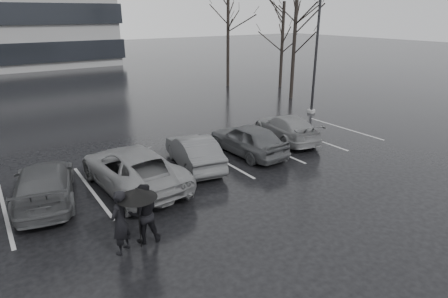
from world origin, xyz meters
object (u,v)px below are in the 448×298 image
object	(u,v)px
car_west_c	(44,184)
car_west_b	(133,168)
pedestrian_right	(144,213)
tree_north	(228,36)
pedestrian_left	(120,222)
car_main	(248,139)
car_east	(286,128)
car_west_a	(194,151)
tree_east	(294,44)
lamp_post	(317,47)
tree_ne	(282,45)

from	to	relation	value
car_west_c	car_west_b	bearing A→B (deg)	-179.09
pedestrian_right	tree_north	size ratio (longest dim) A/B	0.21
car_west_b	pedestrian_left	world-z (taller)	pedestrian_left
car_west_c	car_main	bearing A→B (deg)	-169.37
car_east	tree_north	xyz separation A→B (m)	(6.12, 14.11, 3.61)
car_main	car_west_a	distance (m)	2.77
car_west_c	pedestrian_right	bearing A→B (deg)	126.58
pedestrian_right	tree_east	world-z (taller)	tree_east
car_west_c	lamp_post	world-z (taller)	lamp_post
tree_north	car_west_c	bearing A→B (deg)	-140.49
car_west_a	tree_ne	xyz separation A→B (m)	(15.25, 11.57, 2.83)
car_main	tree_north	bearing A→B (deg)	-123.97
car_east	lamp_post	distance (m)	6.99
car_west_b	tree_ne	bearing A→B (deg)	-149.78
car_west_a	tree_north	xyz separation A→B (m)	(11.75, 14.57, 3.58)
tree_ne	car_west_c	bearing A→B (deg)	-151.44
car_main	pedestrian_right	bearing A→B (deg)	28.20
car_east	lamp_post	size ratio (longest dim) A/B	0.49
pedestrian_left	lamp_post	size ratio (longest dim) A/B	0.20
car_main	pedestrian_left	world-z (taller)	pedestrian_left
car_west_a	car_east	world-z (taller)	car_west_a
car_west_c	pedestrian_right	size ratio (longest dim) A/B	2.61
pedestrian_left	lamp_post	world-z (taller)	lamp_post
car_west_a	car_west_c	distance (m)	5.76
tree_ne	tree_north	bearing A→B (deg)	139.40
car_west_a	car_west_b	bearing A→B (deg)	19.62
car_west_c	pedestrian_left	size ratio (longest dim) A/B	2.52
car_east	tree_ne	xyz separation A→B (m)	(9.62, 11.11, 2.86)
car_east	pedestrian_right	bearing A→B (deg)	37.33
car_main	car_west_b	size ratio (longest dim) A/B	0.79
pedestrian_left	lamp_post	xyz separation A→B (m)	(15.38, 7.75, 3.23)
car_main	pedestrian_left	xyz separation A→B (m)	(-7.36, -4.08, 0.19)
car_main	car_east	bearing A→B (deg)	-171.99
car_west_a	car_east	bearing A→B (deg)	-164.34
pedestrian_right	tree_ne	world-z (taller)	tree_ne
pedestrian_left	pedestrian_right	world-z (taller)	pedestrian_left
car_west_b	tree_north	xyz separation A→B (m)	(14.57, 15.01, 3.51)
tree_ne	car_main	bearing A→B (deg)	-136.99
pedestrian_right	tree_east	distance (m)	20.48
car_east	lamp_post	world-z (taller)	lamp_post
car_west_a	tree_east	distance (m)	15.20
car_main	car_east	distance (m)	2.90
car_west_a	car_east	xyz separation A→B (m)	(5.62, 0.47, -0.03)
pedestrian_right	tree_ne	distance (m)	24.79
car_west_a	car_west_b	world-z (taller)	car_west_b
car_west_a	pedestrian_left	world-z (taller)	pedestrian_left
lamp_post	tree_north	size ratio (longest dim) A/B	1.06
pedestrian_right	tree_north	distance (m)	24.49
tree_ne	car_west_a	bearing A→B (deg)	-142.80
car_west_a	tree_east	size ratio (longest dim) A/B	0.51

